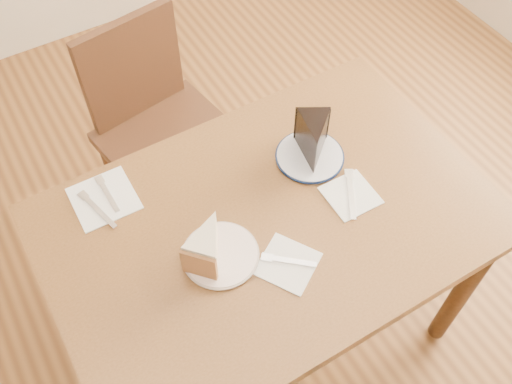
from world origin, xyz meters
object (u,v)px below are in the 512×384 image
object	(u,v)px
plate_cream	(221,255)
carrot_cake	(209,243)
plate_navy	(310,156)
chocolate_cake	(313,142)
table	(269,237)
chair_far	(162,130)

from	to	relation	value
plate_cream	carrot_cake	bearing A→B (deg)	139.32
plate_navy	chocolate_cake	bearing A→B (deg)	-31.91
table	carrot_cake	xyz separation A→B (m)	(-0.19, -0.02, 0.16)
table	plate_navy	world-z (taller)	plate_navy
carrot_cake	plate_cream	bearing A→B (deg)	7.38
plate_cream	chocolate_cake	xyz separation A→B (m)	(0.39, 0.15, 0.06)
table	chair_far	xyz separation A→B (m)	(-0.05, 0.67, -0.15)
carrot_cake	chocolate_cake	size ratio (longest dim) A/B	0.91
table	carrot_cake	bearing A→B (deg)	-174.93
plate_cream	carrot_cake	size ratio (longest dim) A/B	1.56
plate_navy	chocolate_cake	xyz separation A→B (m)	(0.00, -0.00, 0.06)
table	chocolate_cake	bearing A→B (deg)	28.76
table	chocolate_cake	world-z (taller)	chocolate_cake
table	chocolate_cake	size ratio (longest dim) A/B	8.88
plate_cream	plate_navy	size ratio (longest dim) A/B	1.00
plate_navy	carrot_cake	world-z (taller)	carrot_cake
table	plate_cream	bearing A→B (deg)	-168.36
plate_cream	plate_navy	distance (m)	0.41
chair_far	chocolate_cake	size ratio (longest dim) A/B	6.61
plate_navy	chocolate_cake	distance (m)	0.06
plate_cream	plate_navy	world-z (taller)	same
carrot_cake	chair_far	bearing A→B (deg)	125.93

